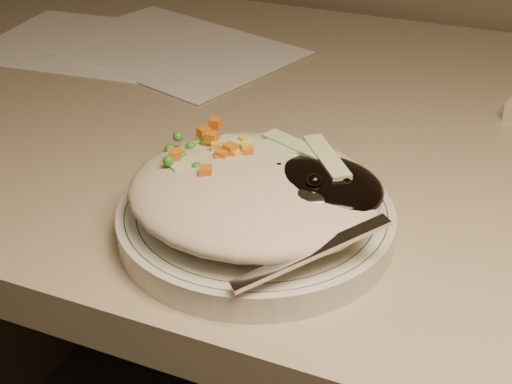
% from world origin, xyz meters
% --- Properties ---
extents(desk, '(1.40, 0.70, 0.74)m').
position_xyz_m(desk, '(0.00, 1.38, 0.54)').
color(desk, tan).
rests_on(desk, ground).
extents(plate, '(0.21, 0.21, 0.02)m').
position_xyz_m(plate, '(-0.06, 1.16, 0.75)').
color(plate, silver).
rests_on(plate, desk).
extents(plate_rim, '(0.20, 0.20, 0.00)m').
position_xyz_m(plate_rim, '(-0.06, 1.16, 0.76)').
color(plate_rim, '#144723').
rests_on(plate_rim, plate).
extents(meal, '(0.21, 0.19, 0.05)m').
position_xyz_m(meal, '(-0.05, 1.16, 0.78)').
color(meal, '#B8AF95').
rests_on(meal, plate).
extents(papers, '(0.42, 0.29, 0.00)m').
position_xyz_m(papers, '(-0.36, 1.48, 0.74)').
color(papers, white).
rests_on(papers, desk).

